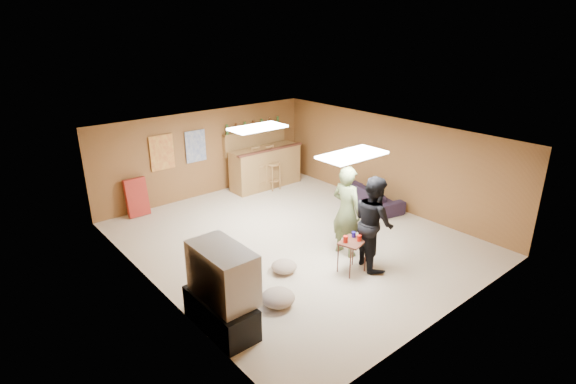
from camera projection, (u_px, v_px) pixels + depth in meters
ground at (294, 239)px, 9.43m from camera, size 7.00×7.00×0.00m
ceiling at (295, 137)px, 8.65m from camera, size 6.00×7.00×0.02m
wall_back at (206, 153)px, 11.55m from camera, size 6.00×0.02×2.20m
wall_front at (451, 255)px, 6.53m from camera, size 6.00×0.02×2.20m
wall_left at (154, 232)px, 7.24m from camera, size 0.02×7.00×2.20m
wall_right at (388, 162)px, 10.84m from camera, size 0.02×7.00×2.20m
tv_stand at (221, 313)px, 6.64m from camera, size 0.55×1.30×0.50m
dvd_box at (234, 313)px, 6.80m from camera, size 0.35×0.50×0.08m
tv_body at (223, 273)px, 6.45m from camera, size 0.60×1.10×0.80m
tv_screen at (240, 266)px, 6.63m from camera, size 0.02×0.95×0.65m
bar_counter at (266, 167)px, 12.25m from camera, size 2.00×0.60×1.10m
bar_lip at (271, 150)px, 11.87m from camera, size 2.10×0.12×0.05m
bar_shelf at (255, 130)px, 12.23m from camera, size 2.00×0.18×0.05m
bar_backing at (255, 141)px, 12.35m from camera, size 2.00×0.14×0.60m
poster_left at (162, 152)px, 10.71m from camera, size 0.60×0.03×0.85m
poster_right at (196, 146)px, 11.25m from camera, size 0.55×0.03×0.80m
folding_chair_stack at (137, 197)px, 10.44m from camera, size 0.50×0.26×0.91m
ceiling_panel_front at (352, 155)px, 7.58m from camera, size 1.20×0.60×0.04m
ceiling_panel_back at (258, 128)px, 9.52m from camera, size 1.20×0.60×0.04m
person_olive at (347, 211)px, 8.54m from camera, size 0.47×0.68×1.79m
person_black at (374, 222)px, 8.13m from camera, size 0.94×1.04×1.75m
sofa at (373, 196)px, 11.07m from camera, size 1.03×1.79×0.49m
tray_table at (352, 256)px, 8.10m from camera, size 0.56×0.49×0.62m
cup_red_near at (346, 239)px, 7.93m from camera, size 0.11×0.11×0.12m
cup_red_far at (359, 238)px, 7.98m from camera, size 0.10×0.10×0.11m
cup_blue at (354, 235)px, 8.13m from camera, size 0.07×0.07×0.10m
bar_stool_left at (259, 172)px, 11.94m from camera, size 0.41×0.41×1.07m
bar_stool_right at (273, 167)px, 12.02m from camera, size 0.40×0.40×1.25m
cushion_near_tv at (245, 276)px, 7.85m from camera, size 0.57×0.57×0.23m
cushion_mid at (284, 266)px, 8.17m from camera, size 0.60×0.60×0.21m
cushion_far at (278, 298)px, 7.22m from camera, size 0.60×0.60×0.25m
bottle_row at (253, 125)px, 12.13m from camera, size 1.76×0.08×0.26m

